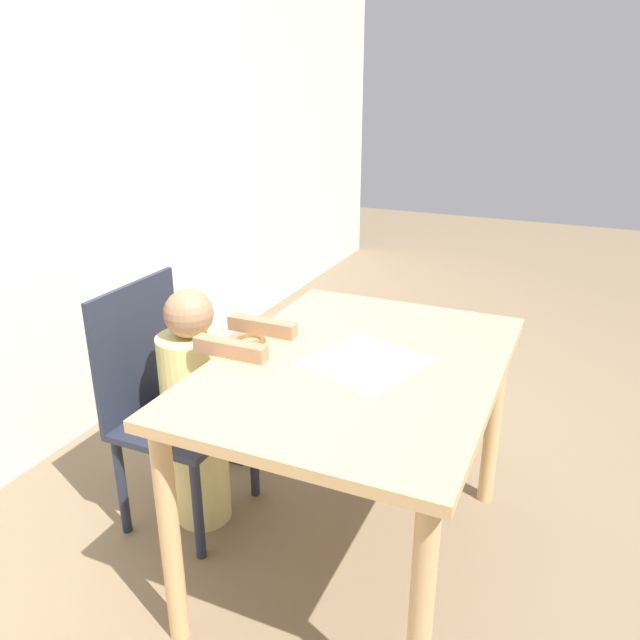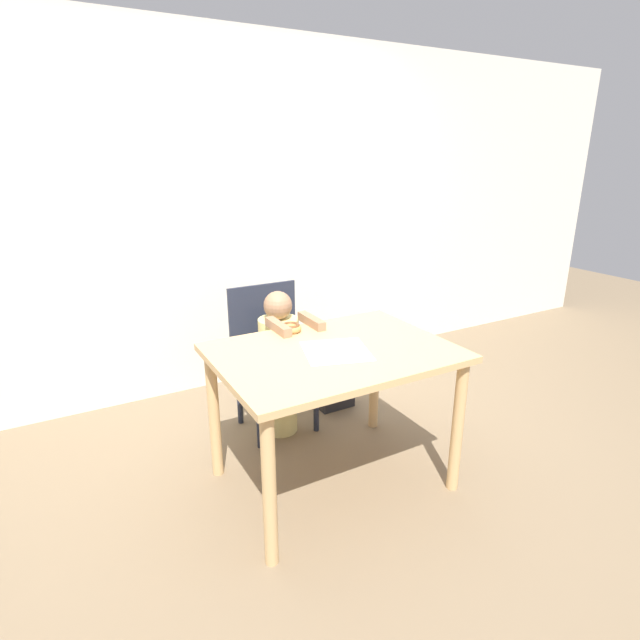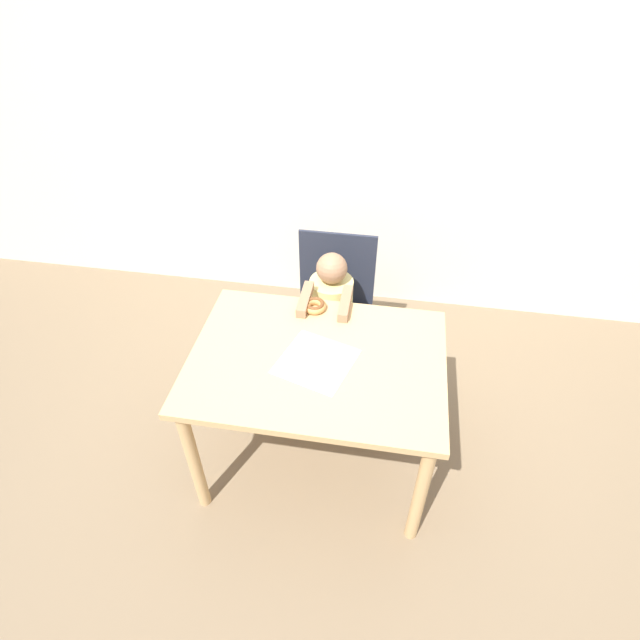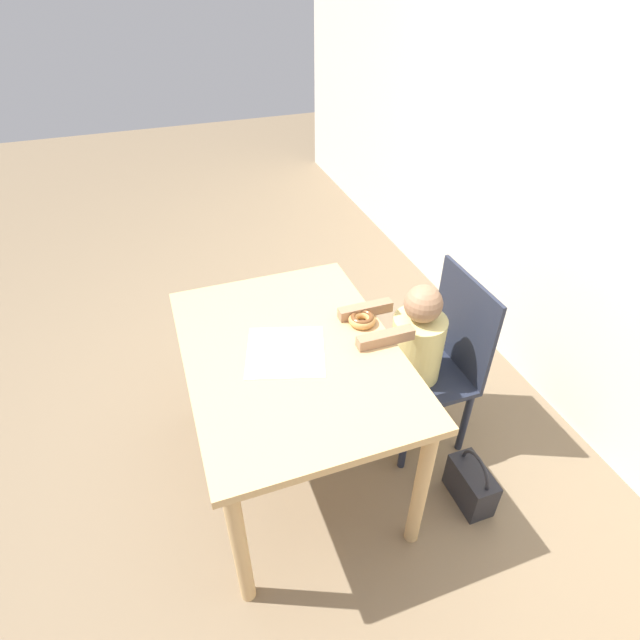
{
  "view_description": "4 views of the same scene",
  "coord_description": "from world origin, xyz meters",
  "views": [
    {
      "loc": [
        -1.66,
        -0.6,
        1.59
      ],
      "look_at": [
        -0.01,
        0.13,
        0.89
      ],
      "focal_mm": 35.0,
      "sensor_mm": 36.0,
      "label": 1
    },
    {
      "loc": [
        -1.19,
        -1.98,
        1.7
      ],
      "look_at": [
        -0.01,
        0.13,
        0.89
      ],
      "focal_mm": 28.0,
      "sensor_mm": 36.0,
      "label": 2
    },
    {
      "loc": [
        0.28,
        -1.58,
        2.39
      ],
      "look_at": [
        -0.01,
        0.13,
        0.89
      ],
      "focal_mm": 28.0,
      "sensor_mm": 36.0,
      "label": 3
    },
    {
      "loc": [
        1.49,
        -0.4,
        2.11
      ],
      "look_at": [
        -0.01,
        0.13,
        0.89
      ],
      "focal_mm": 28.0,
      "sensor_mm": 36.0,
      "label": 4
    }
  ],
  "objects": [
    {
      "name": "napkin",
      "position": [
        -0.0,
        -0.02,
        0.77
      ],
      "size": [
        0.39,
        0.39,
        0.0
      ],
      "color": "white",
      "rests_on": "dining_table"
    },
    {
      "name": "ground_plane",
      "position": [
        0.0,
        0.0,
        0.0
      ],
      "size": [
        12.0,
        12.0,
        0.0
      ],
      "primitive_type": "plane",
      "color": "#7A664C"
    },
    {
      "name": "dining_table",
      "position": [
        0.0,
        0.0,
        0.66
      ],
      "size": [
        1.17,
        0.85,
        0.77
      ],
      "color": "tan",
      "rests_on": "ground_plane"
    },
    {
      "name": "donut",
      "position": [
        -0.07,
        0.34,
        0.79
      ],
      "size": [
        0.12,
        0.12,
        0.04
      ],
      "color": "tan",
      "rests_on": "dining_table"
    },
    {
      "name": "child_figure",
      "position": [
        -0.02,
        0.6,
        0.47
      ],
      "size": [
        0.26,
        0.47,
        0.92
      ],
      "color": "#E0D17F",
      "rests_on": "ground_plane"
    },
    {
      "name": "handbag",
      "position": [
        0.44,
        0.71,
        0.11
      ],
      "size": [
        0.25,
        0.13,
        0.3
      ],
      "color": "#232328",
      "rests_on": "ground_plane"
    },
    {
      "name": "chair",
      "position": [
        -0.02,
        0.73,
        0.47
      ],
      "size": [
        0.45,
        0.4,
        0.91
      ],
      "color": "#232838",
      "rests_on": "ground_plane"
    }
  ]
}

